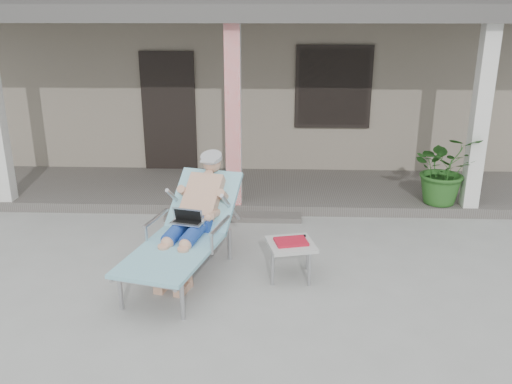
{
  "coord_description": "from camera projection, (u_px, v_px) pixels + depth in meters",
  "views": [
    {
      "loc": [
        0.64,
        -5.56,
        2.93
      ],
      "look_at": [
        0.39,
        0.6,
        0.85
      ],
      "focal_mm": 38.0,
      "sensor_mm": 36.0,
      "label": 1
    }
  ],
  "objects": [
    {
      "name": "porch_overhang",
      "position": [
        236.0,
        19.0,
        8.12
      ],
      "size": [
        10.0,
        2.3,
        2.85
      ],
      "color": "silver",
      "rests_on": "porch_deck"
    },
    {
      "name": "lounger",
      "position": [
        189.0,
        203.0,
        6.16
      ],
      "size": [
        1.26,
        2.17,
        1.36
      ],
      "rotation": [
        0.0,
        0.0,
        -0.25
      ],
      "color": "#B7B7BC",
      "rests_on": "ground"
    },
    {
      "name": "house",
      "position": [
        249.0,
        70.0,
        11.84
      ],
      "size": [
        10.4,
        5.4,
        3.3
      ],
      "color": "gray",
      "rests_on": "ground"
    },
    {
      "name": "porch_deck",
      "position": [
        239.0,
        190.0,
        9.04
      ],
      "size": [
        10.0,
        2.0,
        0.15
      ],
      "primitive_type": "cube",
      "color": "#605B56",
      "rests_on": "ground"
    },
    {
      "name": "potted_palm",
      "position": [
        445.0,
        169.0,
        8.04
      ],
      "size": [
        0.97,
        0.84,
        1.07
      ],
      "primitive_type": "imported",
      "rotation": [
        0.0,
        0.0,
        -0.01
      ],
      "color": "#26591E",
      "rests_on": "porch_deck"
    },
    {
      "name": "porch_step",
      "position": [
        233.0,
        217.0,
        7.96
      ],
      "size": [
        2.0,
        0.3,
        0.07
      ],
      "primitive_type": "cube",
      "color": "#605B56",
      "rests_on": "ground"
    },
    {
      "name": "ground",
      "position": [
        220.0,
        278.0,
        6.22
      ],
      "size": [
        60.0,
        60.0,
        0.0
      ],
      "primitive_type": "plane",
      "color": "#9E9E99",
      "rests_on": "ground"
    },
    {
      "name": "side_table",
      "position": [
        291.0,
        246.0,
        6.14
      ],
      "size": [
        0.61,
        0.61,
        0.46
      ],
      "rotation": [
        0.0,
        0.0,
        0.24
      ],
      "color": "#B6B6B1",
      "rests_on": "ground"
    }
  ]
}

